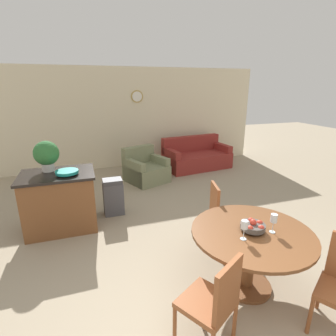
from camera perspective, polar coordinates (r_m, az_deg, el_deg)
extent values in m
cube|color=beige|center=(7.41, -10.28, 10.52)|extent=(8.00, 0.06, 2.70)
cylinder|color=tan|center=(7.40, -6.76, 15.20)|extent=(0.33, 0.02, 0.33)
cylinder|color=white|center=(7.39, -6.74, 15.20)|extent=(0.27, 0.01, 0.27)
cylinder|color=brown|center=(3.44, 16.68, -23.19)|extent=(0.55, 0.55, 0.04)
cylinder|color=brown|center=(3.22, 17.24, -18.50)|extent=(0.13, 0.13, 0.65)
cylinder|color=brown|center=(3.04, 17.84, -13.24)|extent=(1.31, 1.31, 0.03)
cylinder|color=brown|center=(2.70, 1.46, -30.97)|extent=(0.04, 0.04, 0.40)
cylinder|color=brown|center=(2.92, 6.82, -26.50)|extent=(0.04, 0.04, 0.40)
cylinder|color=brown|center=(2.79, 14.33, -29.56)|extent=(0.04, 0.04, 0.40)
cube|color=brown|center=(2.57, 8.29, -27.03)|extent=(0.58, 0.58, 0.05)
cube|color=brown|center=(2.33, 12.91, -24.32)|extent=(0.35, 0.23, 0.47)
cylinder|color=brown|center=(3.05, 28.53, -26.46)|extent=(0.04, 0.04, 0.40)
cylinder|color=brown|center=(3.35, 30.15, -22.34)|extent=(0.04, 0.04, 0.40)
cylinder|color=brown|center=(4.22, 14.26, -11.66)|extent=(0.04, 0.04, 0.40)
cylinder|color=brown|center=(3.91, 16.04, -14.33)|extent=(0.04, 0.04, 0.40)
cylinder|color=brown|center=(4.12, 9.07, -12.07)|extent=(0.04, 0.04, 0.40)
cylinder|color=brown|center=(3.80, 10.41, -14.89)|extent=(0.04, 0.04, 0.40)
cube|color=brown|center=(3.90, 12.66, -10.34)|extent=(0.51, 0.51, 0.05)
cube|color=brown|center=(3.74, 10.12, -7.04)|extent=(0.13, 0.38, 0.47)
cylinder|color=#4C4742|center=(3.02, 17.90, -12.71)|extent=(0.10, 0.10, 0.03)
cylinder|color=#4C4742|center=(3.00, 17.97, -12.00)|extent=(0.26, 0.26, 0.06)
sphere|color=#B73323|center=(3.05, 19.32, -11.29)|extent=(0.07, 0.07, 0.07)
sphere|color=#B73323|center=(3.07, 17.58, -10.90)|extent=(0.07, 0.07, 0.07)
sphere|color=#B73323|center=(2.99, 16.20, -11.67)|extent=(0.07, 0.07, 0.07)
sphere|color=#B73323|center=(2.92, 17.43, -12.52)|extent=(0.07, 0.07, 0.07)
sphere|color=#B73323|center=(2.96, 19.60, -12.28)|extent=(0.07, 0.07, 0.07)
sphere|color=#B73323|center=(2.98, 18.06, -11.20)|extent=(0.07, 0.07, 0.07)
cylinder|color=silver|center=(2.87, 16.05, -14.61)|extent=(0.06, 0.06, 0.01)
cylinder|color=silver|center=(2.84, 16.16, -13.55)|extent=(0.01, 0.01, 0.12)
cylinder|color=silver|center=(2.78, 16.34, -11.74)|extent=(0.07, 0.07, 0.09)
cylinder|color=silver|center=(3.08, 21.72, -12.80)|extent=(0.06, 0.06, 0.01)
cylinder|color=silver|center=(3.05, 21.85, -11.80)|extent=(0.01, 0.01, 0.12)
cylinder|color=silver|center=(3.01, 22.07, -10.09)|extent=(0.07, 0.07, 0.09)
cube|color=brown|center=(4.54, -22.34, -6.90)|extent=(1.04, 0.73, 0.89)
cube|color=black|center=(4.38, -23.04, -1.32)|extent=(1.10, 0.79, 0.04)
cylinder|color=teal|center=(4.24, -21.09, -1.23)|extent=(0.12, 0.12, 0.02)
cylinder|color=teal|center=(4.23, -21.14, -0.79)|extent=(0.33, 0.33, 0.04)
cylinder|color=beige|center=(4.52, -24.63, 0.30)|extent=(0.18, 0.18, 0.15)
sphere|color=#2D6B33|center=(4.47, -24.97, 2.95)|extent=(0.38, 0.38, 0.38)
cube|color=#47474C|center=(4.81, -11.78, -6.55)|extent=(0.34, 0.26, 0.58)
cube|color=#3C3C41|center=(4.68, -12.03, -2.87)|extent=(0.33, 0.25, 0.08)
cube|color=maroon|center=(7.38, 6.32, 1.62)|extent=(1.89, 1.15, 0.42)
cube|color=maroon|center=(7.58, 4.98, 5.37)|extent=(1.79, 0.43, 0.42)
cube|color=maroon|center=(6.97, 0.68, 1.59)|extent=(0.27, 0.86, 0.61)
cube|color=maroon|center=(7.80, 11.41, 2.98)|extent=(0.27, 0.86, 0.61)
cube|color=#7A7F5B|center=(6.32, -4.70, -1.16)|extent=(1.09, 1.12, 0.40)
cube|color=#7A7F5B|center=(6.48, -6.53, 2.96)|extent=(0.84, 0.48, 0.41)
cube|color=#7A7F5B|center=(6.11, -7.40, -1.02)|extent=(0.42, 0.79, 0.58)
cube|color=#7A7F5B|center=(6.49, -2.19, 0.24)|extent=(0.42, 0.79, 0.58)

